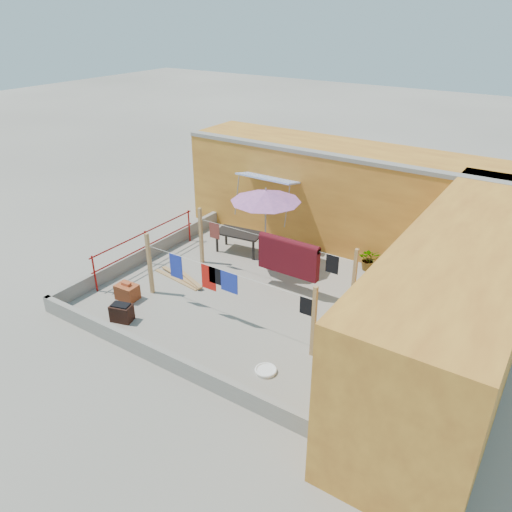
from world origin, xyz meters
name	(u,v)px	position (x,y,z in m)	size (l,w,h in m)	color
ground	(255,296)	(0.00, 0.00, 0.00)	(80.00, 80.00, 0.00)	#9E998E
wall_back	(347,196)	(0.50, 4.69, 1.61)	(11.00, 3.27, 3.21)	orange
wall_right	(461,303)	(5.20, 0.00, 1.60)	(2.40, 9.00, 3.20)	orange
parapet_front	(165,359)	(0.00, -3.58, 0.22)	(8.30, 0.16, 0.44)	gray
parapet_left	(147,253)	(-4.08, 0.00, 0.22)	(0.16, 7.30, 0.44)	gray
red_railing	(146,242)	(-3.85, -0.20, 0.72)	(0.05, 4.20, 1.10)	maroon
clothesline_rig	(280,260)	(0.45, 0.56, 1.01)	(5.09, 2.35, 1.80)	tan
patio_umbrella	(266,196)	(-0.77, 1.73, 2.24)	(2.39, 2.39, 2.49)	gray
outdoor_table	(239,234)	(-1.95, 2.03, 0.63)	(1.58, 0.94, 0.70)	black
brick_stack	(127,292)	(-2.83, -2.01, 0.22)	(0.60, 0.45, 0.51)	#B45129
lumber_pile	(181,277)	(-2.34, -0.39, 0.06)	(1.91, 0.80, 0.12)	tan
brazier	(122,313)	(-2.17, -2.83, 0.23)	(0.61, 0.49, 0.48)	#321813
white_basin	(266,370)	(1.95, -2.50, 0.04)	(0.49, 0.49, 0.08)	white
water_jug_a	(405,308)	(3.70, 1.48, 0.15)	(0.21, 0.21, 0.34)	white
water_jug_b	(408,298)	(3.61, 2.01, 0.16)	(0.22, 0.22, 0.35)	white
green_hose	(416,292)	(3.66, 2.62, 0.04)	(0.53, 0.53, 0.08)	#1B7419
plant_back_a	(369,259)	(2.00, 3.20, 0.35)	(0.64, 0.55, 0.71)	#175219
plant_back_b	(390,284)	(3.05, 2.11, 0.36)	(0.40, 0.40, 0.72)	#175219
plant_right_a	(393,283)	(3.13, 2.12, 0.40)	(0.43, 0.29, 0.81)	#175219
plant_right_b	(344,320)	(2.75, -0.24, 0.40)	(0.44, 0.35, 0.79)	#175219
plant_right_c	(338,366)	(3.33, -1.83, 0.33)	(0.60, 0.52, 0.67)	#175219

